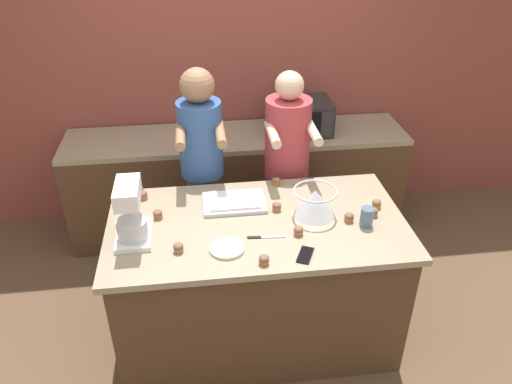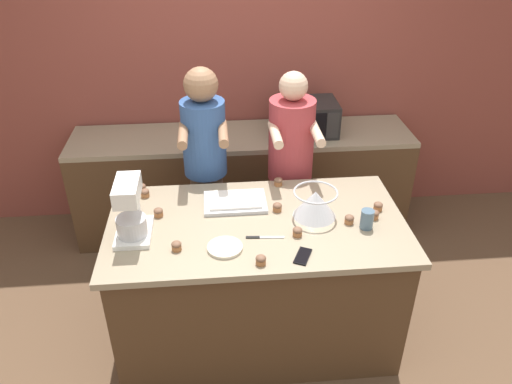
{
  "view_description": "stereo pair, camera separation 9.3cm",
  "coord_description": "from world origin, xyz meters",
  "px_view_note": "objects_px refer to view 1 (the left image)",
  "views": [
    {
      "loc": [
        -0.32,
        -2.43,
        2.62
      ],
      "look_at": [
        0.0,
        0.05,
        1.1
      ],
      "focal_mm": 35.0,
      "sensor_mm": 36.0,
      "label": 1
    },
    {
      "loc": [
        -0.23,
        -2.44,
        2.62
      ],
      "look_at": [
        0.0,
        0.05,
        1.1
      ],
      "focal_mm": 35.0,
      "sensor_mm": 36.0,
      "label": 2
    }
  ],
  "objects_px": {
    "cupcake_5": "(299,231)",
    "cupcake_6": "(178,248)",
    "stand_mixer": "(131,215)",
    "cupcake_9": "(264,260)",
    "cell_phone": "(305,255)",
    "cupcake_3": "(349,217)",
    "cupcake_10": "(139,190)",
    "cupcake_8": "(377,204)",
    "cupcake_4": "(277,207)",
    "cupcake_0": "(373,212)",
    "cupcake_7": "(143,195)",
    "drinking_glass": "(367,217)",
    "baking_tray": "(234,202)",
    "knife": "(264,237)",
    "cupcake_2": "(276,181)",
    "person_right": "(286,173)",
    "cupcake_1": "(158,214)",
    "small_plate": "(227,248)",
    "microwave_oven": "(301,117)",
    "person_left": "(203,173)"
  },
  "relations": [
    {
      "from": "baking_tray",
      "to": "cupcake_0",
      "type": "height_order",
      "value": "cupcake_0"
    },
    {
      "from": "cupcake_4",
      "to": "cupcake_5",
      "type": "height_order",
      "value": "same"
    },
    {
      "from": "cupcake_3",
      "to": "cupcake_6",
      "type": "relative_size",
      "value": 1.0
    },
    {
      "from": "person_right",
      "to": "small_plate",
      "type": "height_order",
      "value": "person_right"
    },
    {
      "from": "stand_mixer",
      "to": "cupcake_9",
      "type": "height_order",
      "value": "stand_mixer"
    },
    {
      "from": "cupcake_5",
      "to": "cupcake_6",
      "type": "relative_size",
      "value": 1.0
    },
    {
      "from": "microwave_oven",
      "to": "small_plate",
      "type": "height_order",
      "value": "microwave_oven"
    },
    {
      "from": "baking_tray",
      "to": "cupcake_6",
      "type": "height_order",
      "value": "cupcake_6"
    },
    {
      "from": "cupcake_6",
      "to": "cupcake_10",
      "type": "distance_m",
      "value": 0.7
    },
    {
      "from": "cupcake_1",
      "to": "cupcake_8",
      "type": "bearing_deg",
      "value": -2.41
    },
    {
      "from": "person_right",
      "to": "knife",
      "type": "distance_m",
      "value": 0.91
    },
    {
      "from": "drinking_glass",
      "to": "cupcake_0",
      "type": "bearing_deg",
      "value": 50.15
    },
    {
      "from": "small_plate",
      "to": "knife",
      "type": "distance_m",
      "value": 0.23
    },
    {
      "from": "cupcake_1",
      "to": "cupcake_4",
      "type": "relative_size",
      "value": 1.0
    },
    {
      "from": "baking_tray",
      "to": "cell_phone",
      "type": "bearing_deg",
      "value": -59.31
    },
    {
      "from": "person_right",
      "to": "cupcake_6",
      "type": "height_order",
      "value": "person_right"
    },
    {
      "from": "person_left",
      "to": "knife",
      "type": "relative_size",
      "value": 7.49
    },
    {
      "from": "stand_mixer",
      "to": "cupcake_7",
      "type": "distance_m",
      "value": 0.44
    },
    {
      "from": "cupcake_8",
      "to": "cupcake_9",
      "type": "bearing_deg",
      "value": -149.67
    },
    {
      "from": "cupcake_0",
      "to": "cupcake_5",
      "type": "height_order",
      "value": "same"
    },
    {
      "from": "cupcake_3",
      "to": "cupcake_7",
      "type": "bearing_deg",
      "value": 161.41
    },
    {
      "from": "knife",
      "to": "cupcake_10",
      "type": "xyz_separation_m",
      "value": [
        -0.74,
        0.58,
        0.03
      ]
    },
    {
      "from": "cupcake_3",
      "to": "cupcake_8",
      "type": "distance_m",
      "value": 0.25
    },
    {
      "from": "small_plate",
      "to": "cupcake_4",
      "type": "relative_size",
      "value": 3.51
    },
    {
      "from": "cell_phone",
      "to": "cupcake_7",
      "type": "distance_m",
      "value": 1.15
    },
    {
      "from": "person_right",
      "to": "cupcake_4",
      "type": "relative_size",
      "value": 28.57
    },
    {
      "from": "cupcake_3",
      "to": "cupcake_8",
      "type": "bearing_deg",
      "value": 30.08
    },
    {
      "from": "person_right",
      "to": "cupcake_1",
      "type": "relative_size",
      "value": 28.57
    },
    {
      "from": "knife",
      "to": "cupcake_2",
      "type": "distance_m",
      "value": 0.6
    },
    {
      "from": "cell_phone",
      "to": "cupcake_7",
      "type": "relative_size",
      "value": 2.85
    },
    {
      "from": "drinking_glass",
      "to": "cupcake_3",
      "type": "height_order",
      "value": "drinking_glass"
    },
    {
      "from": "cell_phone",
      "to": "cupcake_7",
      "type": "xyz_separation_m",
      "value": [
        -0.91,
        0.71,
        0.02
      ]
    },
    {
      "from": "cupcake_2",
      "to": "baking_tray",
      "type": "bearing_deg",
      "value": -145.5
    },
    {
      "from": "baking_tray",
      "to": "cupcake_6",
      "type": "xyz_separation_m",
      "value": [
        -0.35,
        -0.44,
        0.01
      ]
    },
    {
      "from": "stand_mixer",
      "to": "cupcake_8",
      "type": "xyz_separation_m",
      "value": [
        1.47,
        0.13,
        -0.13
      ]
    },
    {
      "from": "cupcake_4",
      "to": "cupcake_9",
      "type": "relative_size",
      "value": 1.0
    },
    {
      "from": "cell_phone",
      "to": "cupcake_4",
      "type": "xyz_separation_m",
      "value": [
        -0.08,
        0.46,
        0.02
      ]
    },
    {
      "from": "knife",
      "to": "cupcake_5",
      "type": "bearing_deg",
      "value": 0.61
    },
    {
      "from": "cupcake_5",
      "to": "cupcake_8",
      "type": "height_order",
      "value": "same"
    },
    {
      "from": "cell_phone",
      "to": "cupcake_5",
      "type": "distance_m",
      "value": 0.19
    },
    {
      "from": "cupcake_0",
      "to": "cupcake_6",
      "type": "bearing_deg",
      "value": -170.21
    },
    {
      "from": "cupcake_1",
      "to": "cupcake_5",
      "type": "distance_m",
      "value": 0.85
    },
    {
      "from": "microwave_oven",
      "to": "cupcake_3",
      "type": "distance_m",
      "value": 1.35
    },
    {
      "from": "knife",
      "to": "cupcake_2",
      "type": "height_order",
      "value": "cupcake_2"
    },
    {
      "from": "knife",
      "to": "cupcake_10",
      "type": "height_order",
      "value": "cupcake_10"
    },
    {
      "from": "baking_tray",
      "to": "cupcake_7",
      "type": "height_order",
      "value": "cupcake_7"
    },
    {
      "from": "cupcake_3",
      "to": "cupcake_10",
      "type": "distance_m",
      "value": 1.35
    },
    {
      "from": "stand_mixer",
      "to": "small_plate",
      "type": "height_order",
      "value": "stand_mixer"
    },
    {
      "from": "small_plate",
      "to": "cupcake_6",
      "type": "height_order",
      "value": "cupcake_6"
    },
    {
      "from": "cell_phone",
      "to": "cupcake_1",
      "type": "distance_m",
      "value": 0.93
    }
  ]
}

